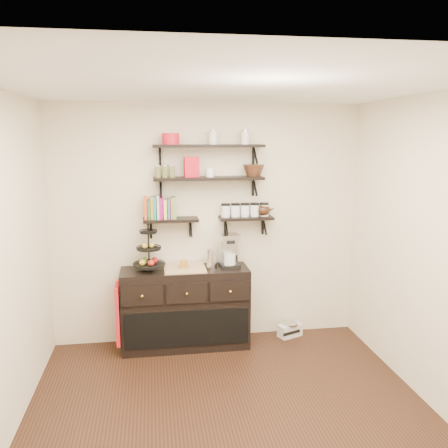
# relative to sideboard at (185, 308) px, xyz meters

# --- Properties ---
(floor) EXTENTS (3.50, 3.50, 0.00)m
(floor) POSITION_rel_sideboard_xyz_m (0.28, -1.51, -0.45)
(floor) COLOR black
(floor) RESTS_ON ground
(ceiling) EXTENTS (3.50, 3.50, 0.02)m
(ceiling) POSITION_rel_sideboard_xyz_m (0.28, -1.51, 2.25)
(ceiling) COLOR white
(ceiling) RESTS_ON back_wall
(back_wall) EXTENTS (3.50, 0.02, 2.70)m
(back_wall) POSITION_rel_sideboard_xyz_m (0.28, 0.24, 0.90)
(back_wall) COLOR beige
(back_wall) RESTS_ON ground
(right_wall) EXTENTS (0.02, 3.50, 2.70)m
(right_wall) POSITION_rel_sideboard_xyz_m (2.03, -1.51, 0.90)
(right_wall) COLOR beige
(right_wall) RESTS_ON ground
(shelf_top) EXTENTS (1.20, 0.27, 0.23)m
(shelf_top) POSITION_rel_sideboard_xyz_m (0.28, 0.10, 1.78)
(shelf_top) COLOR black
(shelf_top) RESTS_ON back_wall
(shelf_mid) EXTENTS (1.20, 0.27, 0.23)m
(shelf_mid) POSITION_rel_sideboard_xyz_m (0.28, 0.10, 1.43)
(shelf_mid) COLOR black
(shelf_mid) RESTS_ON back_wall
(shelf_low_left) EXTENTS (0.60, 0.25, 0.23)m
(shelf_low_left) POSITION_rel_sideboard_xyz_m (-0.14, 0.12, 0.98)
(shelf_low_left) COLOR black
(shelf_low_left) RESTS_ON back_wall
(shelf_low_right) EXTENTS (0.60, 0.25, 0.23)m
(shelf_low_right) POSITION_rel_sideboard_xyz_m (0.70, 0.12, 0.98)
(shelf_low_right) COLOR black
(shelf_low_right) RESTS_ON back_wall
(cookbooks) EXTENTS (0.36, 0.15, 0.26)m
(cookbooks) POSITION_rel_sideboard_xyz_m (-0.23, 0.12, 1.11)
(cookbooks) COLOR #C24521
(cookbooks) RESTS_ON shelf_low_left
(glass_canisters) EXTENTS (0.54, 0.10, 0.13)m
(glass_canisters) POSITION_rel_sideboard_xyz_m (0.69, 0.12, 1.06)
(glass_canisters) COLOR silver
(glass_canisters) RESTS_ON shelf_low_right
(sideboard) EXTENTS (1.40, 0.50, 0.92)m
(sideboard) POSITION_rel_sideboard_xyz_m (0.00, 0.00, 0.00)
(sideboard) COLOR black
(sideboard) RESTS_ON floor
(fruit_stand) EXTENTS (0.34, 0.34, 0.51)m
(fruit_stand) POSITION_rel_sideboard_xyz_m (-0.38, 0.00, 0.62)
(fruit_stand) COLOR black
(fruit_stand) RESTS_ON sideboard
(candle) EXTENTS (0.08, 0.08, 0.08)m
(candle) POSITION_rel_sideboard_xyz_m (-0.01, 0.00, 0.50)
(candle) COLOR #8F6021
(candle) RESTS_ON sideboard
(coffee_maker) EXTENTS (0.23, 0.22, 0.38)m
(coffee_maker) POSITION_rel_sideboard_xyz_m (0.50, 0.03, 0.63)
(coffee_maker) COLOR black
(coffee_maker) RESTS_ON sideboard
(thermal_carafe) EXTENTS (0.11, 0.11, 0.22)m
(thermal_carafe) POSITION_rel_sideboard_xyz_m (0.30, -0.02, 0.56)
(thermal_carafe) COLOR silver
(thermal_carafe) RESTS_ON sideboard
(apron) EXTENTS (0.04, 0.28, 0.65)m
(apron) POSITION_rel_sideboard_xyz_m (-0.73, -0.10, 0.01)
(apron) COLOR #A31511
(apron) RESTS_ON sideboard
(radio) EXTENTS (0.31, 0.25, 0.17)m
(radio) POSITION_rel_sideboard_xyz_m (1.24, 0.07, -0.37)
(radio) COLOR silver
(radio) RESTS_ON floor
(recipe_box) EXTENTS (0.17, 0.09, 0.22)m
(recipe_box) POSITION_rel_sideboard_xyz_m (0.10, 0.10, 1.56)
(recipe_box) COLOR red
(recipe_box) RESTS_ON shelf_mid
(walnut_bowl) EXTENTS (0.24, 0.24, 0.13)m
(walnut_bowl) POSITION_rel_sideboard_xyz_m (0.78, 0.10, 1.51)
(walnut_bowl) COLOR black
(walnut_bowl) RESTS_ON shelf_mid
(ramekins) EXTENTS (0.09, 0.09, 0.10)m
(ramekins) POSITION_rel_sideboard_xyz_m (0.30, 0.10, 1.50)
(ramekins) COLOR white
(ramekins) RESTS_ON shelf_mid
(teapot) EXTENTS (0.24, 0.20, 0.16)m
(teapot) POSITION_rel_sideboard_xyz_m (0.90, 0.12, 1.08)
(teapot) COLOR black
(teapot) RESTS_ON shelf_low_right
(red_pot) EXTENTS (0.18, 0.18, 0.12)m
(red_pot) POSITION_rel_sideboard_xyz_m (-0.12, 0.10, 1.86)
(red_pot) COLOR red
(red_pot) RESTS_ON shelf_top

